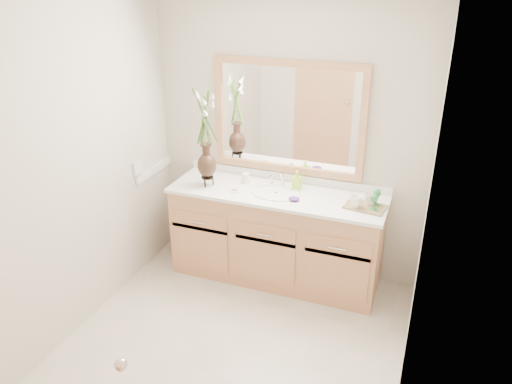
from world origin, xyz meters
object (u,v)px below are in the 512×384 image
at_px(flower_vase, 205,126).
at_px(soap_bottle, 297,181).
at_px(tumbler, 246,178).
at_px(tray, 365,207).

xyz_separation_m(flower_vase, soap_bottle, (0.74, 0.21, -0.46)).
relative_size(flower_vase, tumbler, 9.13).
distance_m(flower_vase, soap_bottle, 0.90).
distance_m(soap_bottle, tray, 0.64).
distance_m(tumbler, tray, 1.07).
bearing_deg(soap_bottle, flower_vase, -164.82).
bearing_deg(tray, flower_vase, -170.21).
bearing_deg(soap_bottle, tumbler, -176.25).
relative_size(tumbler, tray, 0.28).
bearing_deg(tumbler, flower_vase, -148.82).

